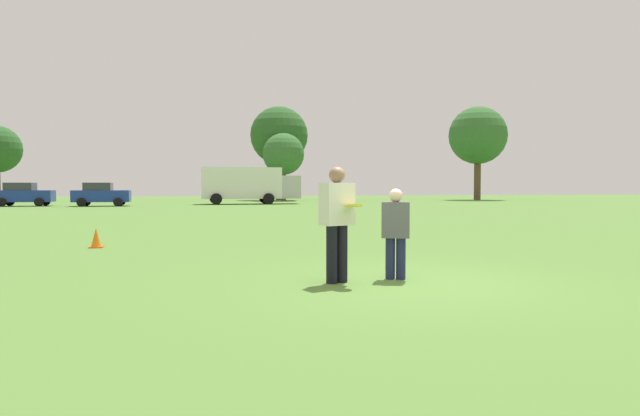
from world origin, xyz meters
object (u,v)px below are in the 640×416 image
parked_car_mid_left (23,194)px  traffic_cone (96,238)px  player_thrower (337,218)px  box_truck (249,184)px  parked_car_center (101,194)px  frisbee (354,206)px  player_defender (396,229)px

parked_car_mid_left → traffic_cone: bearing=-72.1°
player_thrower → box_truck: (2.64, 39.98, 0.75)m
parked_car_mid_left → parked_car_center: (5.87, -1.34, 0.00)m
traffic_cone → parked_car_center: (-4.63, 31.09, 0.69)m
frisbee → parked_car_center: (-9.27, 37.37, -0.27)m
frisbee → box_truck: (2.44, 40.20, 0.56)m
box_truck → frisbee: bearing=-93.5°
traffic_cone → parked_car_center: parked_car_center is taller
box_truck → parked_car_center: bearing=-166.4°
frisbee → parked_car_center: size_ratio=0.06×
player_defender → parked_car_center: size_ratio=0.34×
player_defender → parked_car_center: parked_car_center is taller
frisbee → parked_car_mid_left: 41.57m
player_defender → player_thrower: bearing=-174.0°
player_defender → box_truck: 39.92m
player_thrower → traffic_cone: size_ratio=3.71×
player_defender → box_truck: box_truck is taller
traffic_cone → player_thrower: bearing=-53.7°
traffic_cone → parked_car_mid_left: bearing=107.9°
player_defender → frisbee: size_ratio=5.34×
parked_car_center → box_truck: size_ratio=0.49×
frisbee → parked_car_mid_left: bearing=111.4°
parked_car_center → box_truck: box_truck is taller
parked_car_mid_left → parked_car_center: bearing=-12.9°
player_defender → frisbee: player_defender is taller
player_thrower → frisbee: size_ratio=6.57×
player_thrower → player_defender: bearing=6.0°
parked_car_center → box_truck: (11.71, 2.83, 0.83)m
parked_car_mid_left → parked_car_center: 6.02m
traffic_cone → parked_car_mid_left: parked_car_mid_left is taller
player_thrower → frisbee: player_thrower is taller
player_defender → box_truck: size_ratio=0.17×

